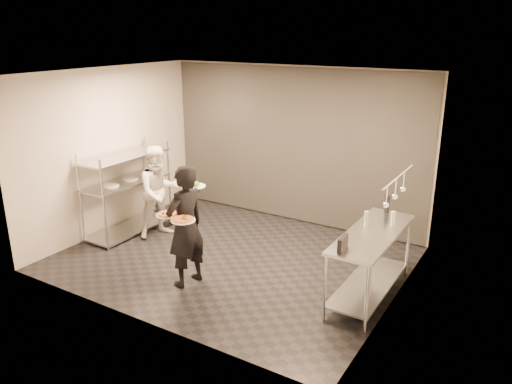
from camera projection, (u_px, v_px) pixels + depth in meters
The scene contains 13 objects.
room_shell at pixel (270, 155), 8.24m from camera, with size 5.00×4.00×2.80m.
pass_rack at pixel (127, 189), 8.54m from camera, with size 0.60×1.60×1.50m.
prep_counter at pixel (371, 253), 6.45m from camera, with size 0.60×1.80×0.92m.
utensil_rail at pixel (396, 189), 6.04m from camera, with size 0.07×1.20×0.31m.
waiter at pixel (185, 226), 6.72m from camera, with size 0.62×0.41×1.70m, color black.
chef at pixel (159, 192), 8.36m from camera, with size 0.76×0.59×1.57m, color silver.
pizza_plate_near at pixel (167, 214), 6.59m from camera, with size 0.30×0.30×0.05m.
pizza_plate_far at pixel (183, 220), 6.38m from camera, with size 0.32×0.32×0.05m.
salad_plate at pixel (195, 185), 6.82m from camera, with size 0.29×0.29×0.07m.
pos_monitor at pixel (343, 244), 5.81m from camera, with size 0.05×0.25×0.18m, color black.
bottle_green at pixel (366, 219), 6.50m from camera, with size 0.06×0.06×0.21m, color gray.
bottle_clear at pixel (393, 219), 6.53m from camera, with size 0.06×0.06×0.20m, color gray.
bottle_dark at pixel (387, 204), 7.01m from camera, with size 0.07×0.07×0.25m, color black.
Camera 1 is at (3.96, -5.80, 3.40)m, focal length 35.00 mm.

